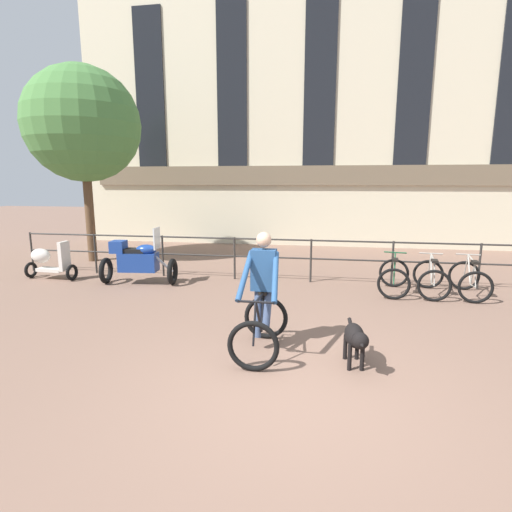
{
  "coord_description": "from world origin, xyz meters",
  "views": [
    {
      "loc": [
        0.27,
        -4.26,
        2.42
      ],
      "look_at": [
        -0.94,
        2.86,
        1.05
      ],
      "focal_mm": 28.0,
      "sensor_mm": 36.0,
      "label": 1
    }
  ],
  "objects_px": {
    "parked_bicycle_mid_left": "(431,278)",
    "cyclist_with_bike": "(262,299)",
    "parked_bicycle_near_lamp": "(394,277)",
    "parked_bicycle_mid_right": "(470,280)",
    "parked_scooter": "(49,261)",
    "dog": "(355,338)",
    "parked_motorcycle": "(138,261)"
  },
  "relations": [
    {
      "from": "parked_bicycle_mid_left",
      "to": "cyclist_with_bike",
      "type": "bearing_deg",
      "value": 54.51
    },
    {
      "from": "parked_bicycle_near_lamp",
      "to": "parked_bicycle_mid_right",
      "type": "relative_size",
      "value": 1.02
    },
    {
      "from": "cyclist_with_bike",
      "to": "parked_scooter",
      "type": "relative_size",
      "value": 1.3
    },
    {
      "from": "cyclist_with_bike",
      "to": "dog",
      "type": "xyz_separation_m",
      "value": [
        1.29,
        -0.36,
        -0.35
      ]
    },
    {
      "from": "parked_motorcycle",
      "to": "parked_bicycle_near_lamp",
      "type": "relative_size",
      "value": 1.48
    },
    {
      "from": "dog",
      "to": "parked_bicycle_mid_left",
      "type": "bearing_deg",
      "value": 57.08
    },
    {
      "from": "parked_bicycle_mid_left",
      "to": "parked_bicycle_mid_right",
      "type": "relative_size",
      "value": 1.01
    },
    {
      "from": "parked_motorcycle",
      "to": "parked_bicycle_mid_left",
      "type": "bearing_deg",
      "value": -93.92
    },
    {
      "from": "dog",
      "to": "parked_motorcycle",
      "type": "bearing_deg",
      "value": 136.37
    },
    {
      "from": "parked_motorcycle",
      "to": "parked_bicycle_near_lamp",
      "type": "distance_m",
      "value": 5.84
    },
    {
      "from": "parked_bicycle_mid_right",
      "to": "parked_bicycle_near_lamp",
      "type": "bearing_deg",
      "value": 6.27
    },
    {
      "from": "parked_motorcycle",
      "to": "parked_bicycle_mid_left",
      "type": "distance_m",
      "value": 6.61
    },
    {
      "from": "parked_bicycle_mid_left",
      "to": "parked_bicycle_near_lamp",
      "type": "bearing_deg",
      "value": 7.21
    },
    {
      "from": "parked_bicycle_mid_left",
      "to": "parked_bicycle_mid_right",
      "type": "height_order",
      "value": "same"
    },
    {
      "from": "cyclist_with_bike",
      "to": "parked_bicycle_mid_right",
      "type": "distance_m",
      "value": 5.2
    },
    {
      "from": "dog",
      "to": "parked_bicycle_mid_right",
      "type": "height_order",
      "value": "parked_bicycle_mid_right"
    },
    {
      "from": "parked_bicycle_near_lamp",
      "to": "parked_motorcycle",
      "type": "bearing_deg",
      "value": 11.27
    },
    {
      "from": "parked_motorcycle",
      "to": "parked_bicycle_mid_right",
      "type": "height_order",
      "value": "parked_motorcycle"
    },
    {
      "from": "dog",
      "to": "parked_scooter",
      "type": "distance_m",
      "value": 8.03
    },
    {
      "from": "parked_scooter",
      "to": "parked_bicycle_mid_right",
      "type": "bearing_deg",
      "value": -85.25
    },
    {
      "from": "parked_bicycle_near_lamp",
      "to": "parked_scooter",
      "type": "bearing_deg",
      "value": 10.17
    },
    {
      "from": "cyclist_with_bike",
      "to": "parked_bicycle_mid_left",
      "type": "bearing_deg",
      "value": 47.63
    },
    {
      "from": "cyclist_with_bike",
      "to": "dog",
      "type": "relative_size",
      "value": 1.81
    },
    {
      "from": "parked_motorcycle",
      "to": "dog",
      "type": "bearing_deg",
      "value": -132.55
    },
    {
      "from": "parked_motorcycle",
      "to": "parked_bicycle_mid_right",
      "type": "bearing_deg",
      "value": -94.1
    },
    {
      "from": "dog",
      "to": "parked_bicycle_mid_left",
      "type": "xyz_separation_m",
      "value": [
        1.85,
        3.76,
        -0.05
      ]
    },
    {
      "from": "dog",
      "to": "parked_scooter",
      "type": "height_order",
      "value": "parked_scooter"
    },
    {
      "from": "parked_motorcycle",
      "to": "parked_bicycle_mid_left",
      "type": "xyz_separation_m",
      "value": [
        6.6,
        0.19,
        -0.2
      ]
    },
    {
      "from": "parked_motorcycle",
      "to": "cyclist_with_bike",
      "type": "bearing_deg",
      "value": -138.53
    },
    {
      "from": "dog",
      "to": "parked_bicycle_mid_right",
      "type": "xyz_separation_m",
      "value": [
        2.62,
        3.76,
        -0.05
      ]
    },
    {
      "from": "parked_bicycle_near_lamp",
      "to": "parked_scooter",
      "type": "xyz_separation_m",
      "value": [
        -8.24,
        -0.12,
        0.1
      ]
    },
    {
      "from": "dog",
      "to": "parked_scooter",
      "type": "bearing_deg",
      "value": 146.29
    }
  ]
}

